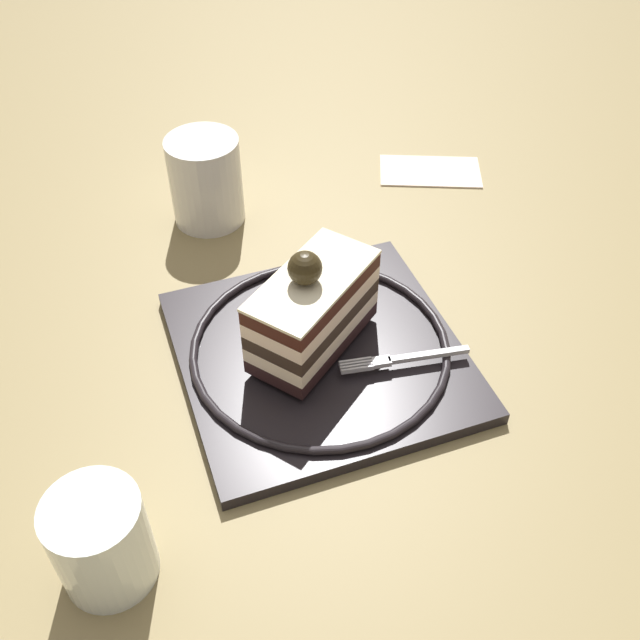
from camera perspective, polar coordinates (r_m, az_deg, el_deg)
name	(u,v)px	position (r m, az deg, el deg)	size (l,w,h in m)	color
ground_plane	(292,366)	(0.67, -2.15, -3.59)	(2.40, 2.40, 0.00)	olive
dessert_plate	(320,352)	(0.67, 0.00, -2.48)	(0.30, 0.30, 0.02)	black
cake_slice	(311,308)	(0.64, -0.71, 0.97)	(0.14, 0.11, 0.10)	black
fork	(401,359)	(0.65, 6.28, -3.01)	(0.11, 0.05, 0.00)	silver
drink_glass_near	(102,543)	(0.54, -16.49, -16.24)	(0.07, 0.07, 0.08)	white
drink_glass_far	(206,185)	(0.82, -8.79, 10.31)	(0.08, 0.08, 0.10)	white
folded_napkin	(430,171)	(0.92, 8.52, 11.36)	(0.12, 0.07, 0.00)	beige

